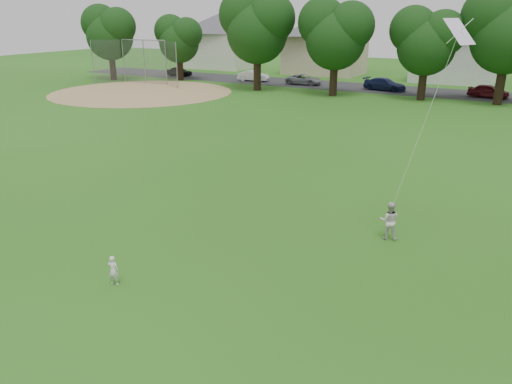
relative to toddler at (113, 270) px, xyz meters
The scene contains 10 objects.
ground 2.08m from the toddler, 43.33° to the left, with size 160.00×160.00×0.00m, color #265714.
street 43.42m from the toddler, 88.05° to the left, with size 90.00×7.00×0.01m, color #2D2D30.
dirt_infield 38.28m from the toddler, 129.84° to the left, with size 18.00×18.00×0.02m, color #9E7F51.
toddler is the anchor object (origin of this frame).
older_boy 9.31m from the toddler, 48.59° to the left, with size 0.67×0.52×1.38m, color silver.
kite 10.35m from the toddler, 44.74° to the left, with size 1.28×1.17×6.44m.
baseball_backstop 44.71m from the toddler, 129.84° to the left, with size 10.72×2.87×4.71m.
tree_row 37.81m from the toddler, 84.66° to the left, with size 80.11×8.99×10.07m.
parked_cars 42.40m from the toddler, 91.07° to the left, with size 56.87×2.22×1.28m.
house_row 53.68m from the toddler, 86.35° to the left, with size 77.52×13.87×10.10m.
Camera 1 is at (8.30, -10.61, 7.47)m, focal length 35.00 mm.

